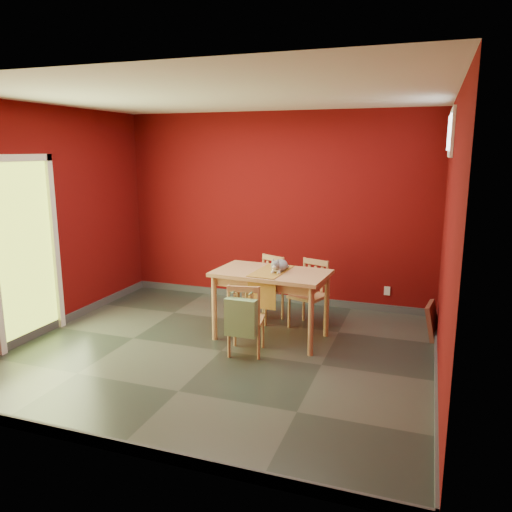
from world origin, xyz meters
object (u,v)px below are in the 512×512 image
(chair_far_left, at_px, (267,288))
(chair_far_right, at_px, (310,293))
(dining_table, at_px, (271,280))
(picture_frame, at_px, (432,321))
(cat, at_px, (279,263))
(tote_bag, at_px, (241,317))
(chair_near, at_px, (246,318))

(chair_far_left, distance_m, chair_far_right, 0.60)
(dining_table, relative_size, chair_far_left, 1.61)
(dining_table, height_order, picture_frame, dining_table)
(dining_table, xyz_separation_m, cat, (0.08, 0.04, 0.19))
(chair_far_right, relative_size, tote_bag, 1.80)
(dining_table, height_order, cat, cat)
(chair_far_left, xyz_separation_m, cat, (0.34, -0.58, 0.48))
(tote_bag, distance_m, cat, 0.91)
(chair_far_left, xyz_separation_m, tote_bag, (0.17, -1.36, 0.06))
(dining_table, relative_size, cat, 3.64)
(tote_bag, relative_size, picture_frame, 1.08)
(chair_far_right, distance_m, cat, 0.74)
(chair_far_right, distance_m, tote_bag, 1.36)
(dining_table, bearing_deg, tote_bag, -97.11)
(picture_frame, bearing_deg, tote_bag, -143.80)
(cat, bearing_deg, chair_far_left, 136.06)
(dining_table, height_order, chair_near, dining_table)
(chair_far_left, distance_m, cat, 0.83)
(chair_near, relative_size, picture_frame, 1.85)
(chair_near, xyz_separation_m, tote_bag, (0.02, -0.20, 0.07))
(chair_near, bearing_deg, cat, 71.17)
(chair_near, distance_m, tote_bag, 0.21)
(tote_bag, height_order, cat, cat)
(chair_near, height_order, picture_frame, chair_near)
(dining_table, distance_m, cat, 0.21)
(chair_near, relative_size, tote_bag, 1.72)
(cat, xyz_separation_m, picture_frame, (1.71, 0.59, -0.69))
(tote_bag, bearing_deg, chair_near, 96.25)
(chair_far_right, relative_size, cat, 2.27)
(picture_frame, bearing_deg, cat, -160.77)
(chair_far_right, bearing_deg, cat, -116.12)
(chair_far_left, relative_size, picture_frame, 1.93)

